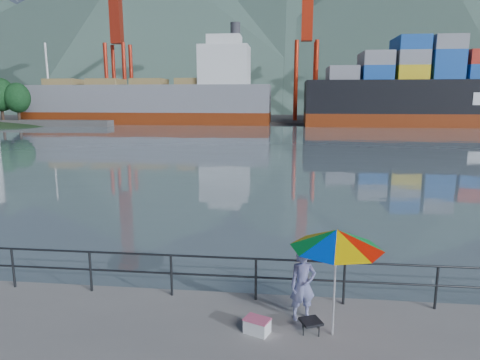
{
  "coord_description": "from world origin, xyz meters",
  "views": [
    {
      "loc": [
        1.67,
        -7.54,
        4.62
      ],
      "look_at": [
        0.15,
        6.0,
        2.0
      ],
      "focal_mm": 32.0,
      "sensor_mm": 36.0,
      "label": 1
    }
  ],
  "objects_px": {
    "fisherman": "(303,285)",
    "cooler_bag": "(257,326)",
    "bulk_carrier": "(157,100)",
    "beach_umbrella": "(337,239)"
  },
  "relations": [
    {
      "from": "fisherman",
      "to": "cooler_bag",
      "type": "bearing_deg",
      "value": -159.56
    },
    {
      "from": "cooler_bag",
      "to": "bulk_carrier",
      "type": "xyz_separation_m",
      "value": [
        -24.4,
        72.53,
        4.06
      ]
    },
    {
      "from": "beach_umbrella",
      "to": "bulk_carrier",
      "type": "relative_size",
      "value": 0.05
    },
    {
      "from": "fisherman",
      "to": "bulk_carrier",
      "type": "height_order",
      "value": "bulk_carrier"
    },
    {
      "from": "beach_umbrella",
      "to": "fisherman",
      "type": "bearing_deg",
      "value": 135.22
    },
    {
      "from": "cooler_bag",
      "to": "bulk_carrier",
      "type": "height_order",
      "value": "bulk_carrier"
    },
    {
      "from": "cooler_bag",
      "to": "bulk_carrier",
      "type": "relative_size",
      "value": 0.01
    },
    {
      "from": "bulk_carrier",
      "to": "cooler_bag",
      "type": "bearing_deg",
      "value": -71.41
    },
    {
      "from": "fisherman",
      "to": "bulk_carrier",
      "type": "relative_size",
      "value": 0.03
    },
    {
      "from": "beach_umbrella",
      "to": "bulk_carrier",
      "type": "distance_m",
      "value": 76.95
    }
  ]
}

